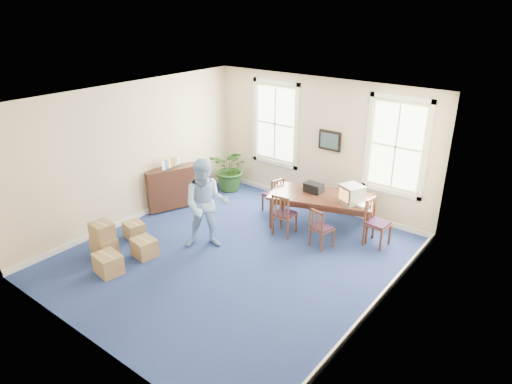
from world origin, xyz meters
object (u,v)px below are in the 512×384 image
Objects in this scene: conference_table at (321,211)px; potted_plant at (231,169)px; man at (206,204)px; credenza at (172,189)px; cardboard_boxes at (113,239)px; crt_tv at (352,194)px; chair_near_left at (285,214)px.

potted_plant is (-3.06, 0.44, 0.22)m from conference_table.
man reaches higher than conference_table.
credenza is (-3.45, -1.35, 0.12)m from conference_table.
cardboard_boxes is at bearing -144.70° from conference_table.
crt_tv is 0.39× the size of potted_plant.
credenza is (-4.13, -1.40, -0.47)m from crt_tv.
crt_tv reaches higher than conference_table.
chair_near_left is 0.76× the size of cardboard_boxes.
crt_tv is 0.36× the size of credenza.
man is 1.49× the size of credenza.
credenza is (-2.98, -0.56, 0.02)m from chair_near_left.
conference_table is 1.78× the size of cardboard_boxes.
conference_table is at bearing -150.63° from crt_tv.
conference_table is 0.92m from chair_near_left.
cardboard_boxes is (-2.23, -2.89, -0.12)m from chair_near_left.
chair_near_left reaches higher than conference_table.
credenza is at bearing -136.30° from crt_tv.
potted_plant reaches higher than cardboard_boxes.
chair_near_left is 0.76× the size of credenza.
man is at bearing -1.68° from credenza.
man is at bearing -58.88° from potted_plant.
conference_table is 1.19× the size of man.
potted_plant is (-3.74, 0.39, -0.37)m from crt_tv.
chair_near_left is 3.03m from credenza.
conference_table is 4.56m from cardboard_boxes.
chair_near_left is at bearing 52.39° from cardboard_boxes.
conference_table is 4.88× the size of crt_tv.
cardboard_boxes is (-2.70, -3.68, -0.02)m from conference_table.
man is at bearing -107.96° from crt_tv.
conference_table is 2.34× the size of chair_near_left.
conference_table is at bearing 53.72° from cardboard_boxes.
crt_tv reaches higher than chair_near_left.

